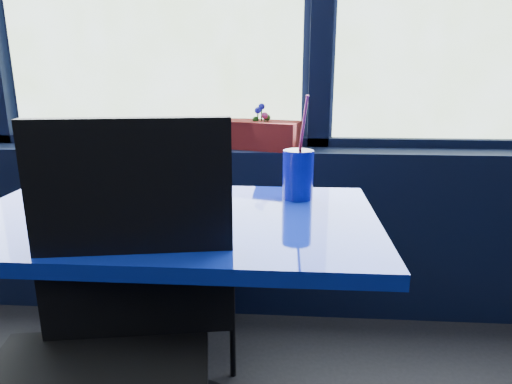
{
  "coord_description": "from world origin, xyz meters",
  "views": [
    {
      "loc": [
        0.64,
        0.76,
        1.17
      ],
      "look_at": [
        0.55,
        1.98,
        0.83
      ],
      "focal_mm": 32.0,
      "sensor_mm": 36.0,
      "label": 1
    }
  ],
  "objects_px": {
    "near_table": "(172,273)",
    "flower_vase": "(261,135)",
    "planter_box": "(233,133)",
    "food_basket": "(111,218)",
    "ketchup_bottle": "(192,174)",
    "chair_near_back": "(174,253)",
    "chair_near_front": "(109,336)",
    "soda_cup": "(298,173)"
  },
  "relations": [
    {
      "from": "soda_cup",
      "to": "chair_near_front",
      "type": "bearing_deg",
      "value": -123.87
    },
    {
      "from": "planter_box",
      "to": "ketchup_bottle",
      "type": "relative_size",
      "value": 3.24
    },
    {
      "from": "food_basket",
      "to": "ketchup_bottle",
      "type": "relative_size",
      "value": 1.82
    },
    {
      "from": "flower_vase",
      "to": "soda_cup",
      "type": "distance_m",
      "value": 0.65
    },
    {
      "from": "near_table",
      "to": "food_basket",
      "type": "bearing_deg",
      "value": -128.73
    },
    {
      "from": "chair_near_front",
      "to": "planter_box",
      "type": "bearing_deg",
      "value": 75.06
    },
    {
      "from": "planter_box",
      "to": "ketchup_bottle",
      "type": "distance_m",
      "value": 0.73
    },
    {
      "from": "chair_near_back",
      "to": "soda_cup",
      "type": "xyz_separation_m",
      "value": [
        0.45,
        -0.12,
        0.34
      ]
    },
    {
      "from": "chair_near_back",
      "to": "planter_box",
      "type": "distance_m",
      "value": 0.69
    },
    {
      "from": "flower_vase",
      "to": "soda_cup",
      "type": "relative_size",
      "value": 0.61
    },
    {
      "from": "flower_vase",
      "to": "ketchup_bottle",
      "type": "xyz_separation_m",
      "value": [
        -0.18,
        -0.67,
        -0.03
      ]
    },
    {
      "from": "ketchup_bottle",
      "to": "soda_cup",
      "type": "bearing_deg",
      "value": 6.93
    },
    {
      "from": "near_table",
      "to": "flower_vase",
      "type": "height_order",
      "value": "flower_vase"
    },
    {
      "from": "food_basket",
      "to": "chair_near_back",
      "type": "bearing_deg",
      "value": 65.08
    },
    {
      "from": "near_table",
      "to": "ketchup_bottle",
      "type": "bearing_deg",
      "value": 78.21
    },
    {
      "from": "planter_box",
      "to": "ketchup_bottle",
      "type": "bearing_deg",
      "value": -77.27
    },
    {
      "from": "chair_near_back",
      "to": "food_basket",
      "type": "bearing_deg",
      "value": 70.64
    },
    {
      "from": "flower_vase",
      "to": "soda_cup",
      "type": "bearing_deg",
      "value": -76.03
    },
    {
      "from": "ketchup_bottle",
      "to": "chair_near_back",
      "type": "bearing_deg",
      "value": 125.03
    },
    {
      "from": "planter_box",
      "to": "food_basket",
      "type": "height_order",
      "value": "planter_box"
    },
    {
      "from": "chair_near_front",
      "to": "flower_vase",
      "type": "distance_m",
      "value": 1.29
    },
    {
      "from": "near_table",
      "to": "chair_near_front",
      "type": "distance_m",
      "value": 0.41
    },
    {
      "from": "chair_near_front",
      "to": "ketchup_bottle",
      "type": "bearing_deg",
      "value": 73.18
    },
    {
      "from": "near_table",
      "to": "chair_near_front",
      "type": "xyz_separation_m",
      "value": [
        -0.03,
        -0.4,
        0.04
      ]
    },
    {
      "from": "chair_near_back",
      "to": "soda_cup",
      "type": "height_order",
      "value": "soda_cup"
    },
    {
      "from": "food_basket",
      "to": "soda_cup",
      "type": "height_order",
      "value": "soda_cup"
    },
    {
      "from": "soda_cup",
      "to": "food_basket",
      "type": "bearing_deg",
      "value": -144.41
    },
    {
      "from": "near_table",
      "to": "planter_box",
      "type": "bearing_deg",
      "value": 84.88
    },
    {
      "from": "chair_near_front",
      "to": "soda_cup",
      "type": "height_order",
      "value": "soda_cup"
    },
    {
      "from": "food_basket",
      "to": "near_table",
      "type": "bearing_deg",
      "value": 30.72
    },
    {
      "from": "near_table",
      "to": "soda_cup",
      "type": "height_order",
      "value": "soda_cup"
    },
    {
      "from": "chair_near_back",
      "to": "flower_vase",
      "type": "relative_size",
      "value": 4.15
    },
    {
      "from": "near_table",
      "to": "chair_near_back",
      "type": "bearing_deg",
      "value": 103.56
    },
    {
      "from": "near_table",
      "to": "soda_cup",
      "type": "bearing_deg",
      "value": 28.93
    },
    {
      "from": "chair_near_back",
      "to": "chair_near_front",
      "type": "bearing_deg",
      "value": 78.48
    },
    {
      "from": "ketchup_bottle",
      "to": "planter_box",
      "type": "bearing_deg",
      "value": 86.42
    },
    {
      "from": "near_table",
      "to": "ketchup_bottle",
      "type": "relative_size",
      "value": 6.16
    },
    {
      "from": "chair_near_back",
      "to": "soda_cup",
      "type": "relative_size",
      "value": 2.55
    },
    {
      "from": "planter_box",
      "to": "flower_vase",
      "type": "relative_size",
      "value": 3.06
    },
    {
      "from": "near_table",
      "to": "soda_cup",
      "type": "distance_m",
      "value": 0.5
    },
    {
      "from": "near_table",
      "to": "chair_near_back",
      "type": "xyz_separation_m",
      "value": [
        -0.08,
        0.33,
        -0.08
      ]
    },
    {
      "from": "flower_vase",
      "to": "ketchup_bottle",
      "type": "bearing_deg",
      "value": -105.12
    }
  ]
}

